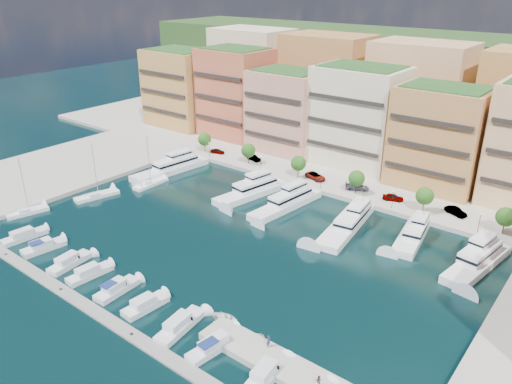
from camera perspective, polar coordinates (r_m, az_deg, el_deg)
ground at (r=97.11m, az=-2.35°, el=-5.77°), size 400.00×400.00×0.00m
north_quay at (r=145.61m, az=13.71°, el=3.81°), size 220.00×64.00×2.00m
west_quay at (r=138.55m, az=-24.57°, el=1.27°), size 34.00×76.00×2.00m
hillside at (r=188.67m, az=20.07°, el=7.54°), size 240.00×40.00×58.00m
south_pontoon at (r=82.67m, az=-18.00°, el=-12.89°), size 72.00×2.20×0.35m
finger_pier at (r=68.34m, az=5.35°, el=-20.65°), size 32.00×5.00×2.00m
apartment_0 at (r=170.05m, az=-8.57°, el=11.69°), size 22.00×16.50×24.80m
apartment_1 at (r=156.35m, az=-2.35°, el=11.27°), size 20.00×16.50×26.80m
apartment_2 at (r=142.78m, az=3.64°, el=9.23°), size 20.00×15.50×22.80m
apartment_3 at (r=133.74m, az=11.63°, el=8.47°), size 22.00×16.50×25.80m
apartment_4 at (r=124.29m, az=20.21°, el=5.87°), size 20.00×15.50×23.80m
backblock_0 at (r=179.54m, az=-0.43°, el=13.44°), size 26.00×18.00×30.00m
backblock_1 at (r=162.80m, az=8.04°, el=12.17°), size 26.00×18.00×30.00m
backblock_2 at (r=150.25m, az=18.05°, el=10.31°), size 26.00×18.00×30.00m
tree_0 at (r=143.00m, az=-5.90°, el=6.02°), size 3.80×3.80×5.65m
tree_1 at (r=132.85m, az=-0.89°, el=4.76°), size 3.80×3.80×5.65m
tree_2 at (r=123.94m, az=4.87°, el=3.27°), size 3.80×3.80×5.65m
tree_3 at (r=116.55m, az=11.42°, el=1.53°), size 3.80×3.80×5.65m
tree_4 at (r=111.00m, az=18.73°, el=-0.44°), size 3.80×3.80×5.65m
tree_5 at (r=107.55m, az=26.65°, el=-2.56°), size 3.80×3.80×5.65m
lamppost_0 at (r=139.06m, az=-5.34°, el=5.13°), size 0.30×0.30×4.20m
lamppost_1 at (r=127.93m, az=0.55°, el=3.58°), size 0.30×0.30×4.20m
lamppost_2 at (r=118.51m, az=7.45°, el=1.71°), size 0.30×0.30×4.20m
lamppost_3 at (r=111.22m, az=15.38°, el=-0.48°), size 0.30×0.30×4.20m
lamppost_4 at (r=106.51m, az=24.21°, el=-2.90°), size 0.30×0.30×4.20m
yacht_0 at (r=132.95m, az=-9.49°, el=2.83°), size 7.09×22.65×7.30m
yacht_2 at (r=117.00m, az=-0.33°, el=0.23°), size 7.89×20.20×7.30m
yacht_3 at (r=111.12m, az=3.68°, el=-1.13°), size 6.21×20.93×7.30m
yacht_4 at (r=103.64m, az=10.48°, el=-3.49°), size 7.98×22.35×7.30m
yacht_5 at (r=101.97m, az=17.45°, el=-4.65°), size 6.47×15.51×7.30m
yacht_6 at (r=97.54m, az=24.10°, el=-7.08°), size 7.22×19.34×7.30m
cruiser_0 at (r=108.02m, az=-24.97°, el=-4.62°), size 3.26×8.76×2.55m
cruiser_1 at (r=102.43m, az=-23.15°, el=-5.82°), size 3.79×8.18×2.66m
cruiser_2 at (r=95.62m, az=-20.52°, el=-7.54°), size 3.65×8.52×2.55m
cruiser_3 at (r=91.15m, az=-18.50°, el=-8.85°), size 3.05×8.12×2.55m
cruiser_4 at (r=85.77m, az=-15.65°, el=-10.65°), size 3.14×7.91×2.66m
cruiser_5 at (r=81.02m, az=-12.56°, el=-12.55°), size 3.23×7.60×2.55m
cruiser_6 at (r=76.16m, az=-8.68°, el=-14.86°), size 3.78×9.26×2.55m
cruiser_7 at (r=72.23m, az=-4.72°, el=-17.10°), size 3.55×9.22×2.66m
cruiser_8 at (r=68.01m, az=1.13°, el=-20.15°), size 3.68×8.06×2.55m
sailboat_2 at (r=125.16m, az=-12.10°, el=0.84°), size 2.97×8.70×13.20m
sailboat_0 at (r=119.05m, az=-24.69°, el=-2.11°), size 4.91×9.05×13.20m
sailboat_1 at (r=121.81m, az=-17.74°, el=-0.44°), size 5.12×10.56×13.20m
tender_0 at (r=77.15m, az=-3.54°, el=-14.15°), size 4.55×3.82×0.81m
tender_1 at (r=73.93m, az=0.51°, el=-16.06°), size 1.58×1.39×0.79m
car_0 at (r=142.25m, az=-4.43°, el=4.68°), size 4.31×2.63×1.37m
car_1 at (r=136.24m, az=-0.25°, el=3.91°), size 4.54×2.19×1.43m
car_2 at (r=124.43m, az=6.82°, el=1.81°), size 6.20×4.17×1.58m
car_3 at (r=119.75m, az=11.48°, el=0.61°), size 5.97×4.37×1.61m
car_4 at (r=115.92m, az=15.40°, el=-0.58°), size 4.97×3.29×1.57m
car_5 at (r=113.27m, az=21.86°, el=-2.07°), size 5.15×3.38×1.60m
person_0 at (r=70.65m, az=1.46°, el=-16.68°), size 0.52×0.72×1.82m
person_1 at (r=65.99m, az=7.16°, el=-20.59°), size 0.82×0.68×1.52m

